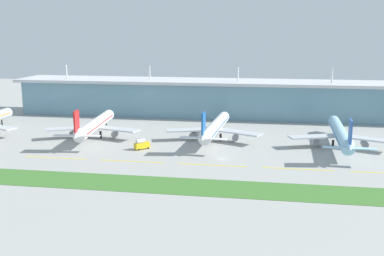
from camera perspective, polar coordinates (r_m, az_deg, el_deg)
name	(u,v)px	position (r m, az deg, el deg)	size (l,w,h in m)	color
ground_plane	(222,159)	(195.65, 3.84, -3.86)	(600.00, 600.00, 0.00)	#9E9E99
terminal_building	(238,99)	(291.02, 5.77, 3.68)	(288.00, 34.00, 32.07)	#6693A8
airliner_near_middle	(95,125)	(238.21, -12.06, 0.36)	(48.58, 66.86, 18.90)	white
airliner_center	(215,127)	(227.75, 2.88, 0.08)	(48.70, 66.81, 18.90)	white
airliner_far_middle	(340,134)	(224.25, 18.07, -0.69)	(48.76, 71.41, 18.90)	#9ED1EA
taxiway_stripe_west	(56,158)	(205.04, -16.66, -3.60)	(28.00, 0.70, 0.04)	yellow
taxiway_stripe_mid_west	(132,161)	(192.83, -7.50, -4.16)	(28.00, 0.70, 0.04)	yellow
taxiway_stripe_centre	(213,165)	(186.11, 2.61, -4.66)	(28.00, 0.70, 0.04)	yellow
taxiway_stripe_mid_east	(298,169)	(185.49, 13.14, -5.03)	(28.00, 0.70, 0.04)	yellow
grass_verge	(212,188)	(159.82, 2.52, -7.48)	(300.00, 18.00, 0.10)	#3D702D
fuel_truck	(142,144)	(211.50, -6.32, -2.06)	(6.92, 6.94, 4.95)	gold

